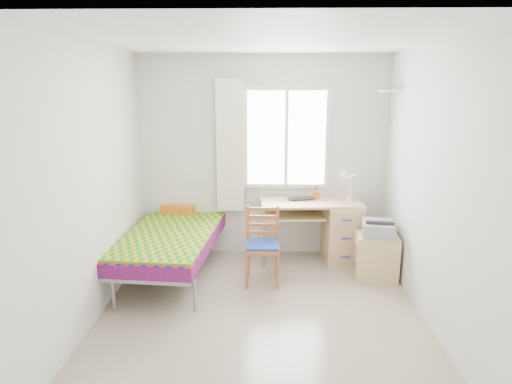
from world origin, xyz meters
TOP-DOWN VIEW (x-y plane):
  - floor at (0.00, 0.00)m, footprint 3.50×3.50m
  - ceiling at (0.00, 0.00)m, footprint 3.50×3.50m
  - wall_back at (0.00, 1.75)m, footprint 3.20×0.00m
  - wall_left at (-1.60, 0.00)m, footprint 0.00×3.50m
  - wall_right at (1.60, 0.00)m, footprint 0.00×3.50m
  - window at (0.30, 1.73)m, footprint 1.10×0.04m
  - curtain at (-0.42, 1.68)m, footprint 0.35×0.05m
  - floating_shelf at (1.49, 1.40)m, footprint 0.20×0.32m
  - bed at (-1.07, 1.10)m, footprint 1.19×2.24m
  - desk at (0.95, 1.45)m, footprint 1.29×0.65m
  - chair at (0.01, 0.81)m, footprint 0.38×0.38m
  - cabinet at (1.34, 0.95)m, footprint 0.52×0.47m
  - printer at (1.34, 0.93)m, footprint 0.40×0.45m
  - laptop at (0.50, 1.48)m, footprint 0.37×0.29m
  - pen_cup at (0.69, 1.60)m, footprint 0.10×0.10m
  - task_lamp at (1.05, 1.42)m, footprint 0.23×0.32m
  - book at (0.37, 1.42)m, footprint 0.26×0.28m

SIDE VIEW (x-z plane):
  - floor at x=0.00m, z-range 0.00..0.00m
  - cabinet at x=1.34m, z-range 0.00..0.52m
  - desk at x=0.95m, z-range 0.03..0.82m
  - bed at x=-1.07m, z-range -0.01..0.92m
  - chair at x=0.01m, z-range 0.05..0.93m
  - book at x=0.37m, z-range 0.58..0.60m
  - printer at x=1.34m, z-range 0.52..0.70m
  - laptop at x=0.50m, z-range 0.79..0.81m
  - pen_cup at x=0.69m, z-range 0.79..0.89m
  - task_lamp at x=1.05m, z-range 0.84..1.26m
  - wall_left at x=-1.60m, z-range -0.45..3.05m
  - wall_right at x=1.60m, z-range -0.45..3.05m
  - wall_back at x=0.00m, z-range -0.30..2.90m
  - curtain at x=-0.42m, z-range 0.60..2.30m
  - window at x=0.30m, z-range 0.90..2.20m
  - floating_shelf at x=1.49m, z-range 2.13..2.17m
  - ceiling at x=0.00m, z-range 2.60..2.60m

